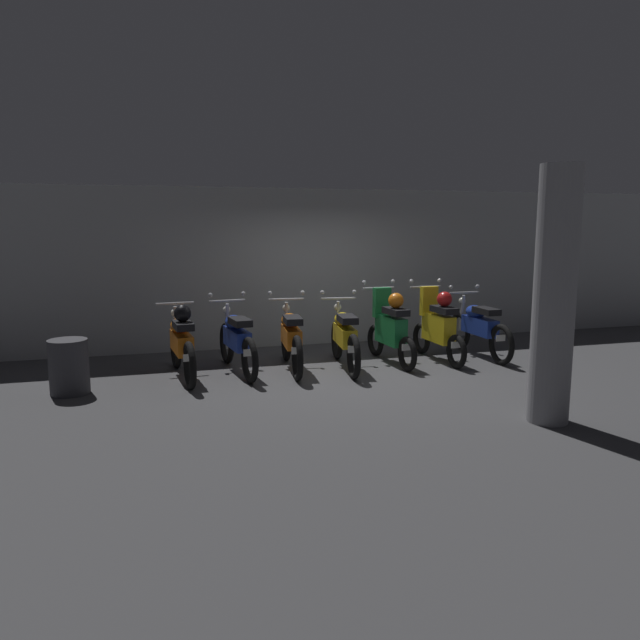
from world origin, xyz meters
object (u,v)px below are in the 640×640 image
object	(u,v)px
motorbike_slot_6	(479,327)
trash_bin	(69,367)
motorbike_slot_1	(237,340)
support_pillar	(554,297)
motorbike_slot_2	(291,338)
motorbike_slot_0	(182,342)
motorbike_slot_3	(344,336)
motorbike_slot_4	(390,328)
motorbike_slot_5	(438,326)

from	to	relation	value
motorbike_slot_6	trash_bin	xyz separation A→B (m)	(-6.31, -0.54, -0.13)
motorbike_slot_1	support_pillar	world-z (taller)	support_pillar
support_pillar	motorbike_slot_2	bearing A→B (deg)	124.64
motorbike_slot_0	motorbike_slot_1	world-z (taller)	motorbike_slot_1
motorbike_slot_3	support_pillar	bearing A→B (deg)	-65.52
trash_bin	motorbike_slot_1	bearing A→B (deg)	13.75
motorbike_slot_0	motorbike_slot_6	size ratio (longest dim) A/B	1.00
motorbike_slot_0	trash_bin	bearing A→B (deg)	-163.26
motorbike_slot_3	support_pillar	distance (m)	3.47
support_pillar	trash_bin	distance (m)	6.02
motorbike_slot_4	motorbike_slot_5	size ratio (longest dim) A/B	1.00
motorbike_slot_2	motorbike_slot_4	size ratio (longest dim) A/B	1.16
trash_bin	motorbike_slot_4	bearing A→B (deg)	5.90
motorbike_slot_5	support_pillar	xyz separation A→B (m)	(-0.22, -3.13, 0.84)
motorbike_slot_0	trash_bin	distance (m)	1.54
support_pillar	motorbike_slot_3	bearing A→B (deg)	114.48
motorbike_slot_3	motorbike_slot_6	bearing A→B (deg)	4.26
support_pillar	motorbike_slot_4	bearing A→B (deg)	100.43
trash_bin	motorbike_slot_0	bearing A→B (deg)	16.74
motorbike_slot_4	support_pillar	xyz separation A→B (m)	(0.58, -3.17, 0.84)
motorbike_slot_1	motorbike_slot_6	bearing A→B (deg)	-0.20
motorbike_slot_4	motorbike_slot_5	distance (m)	0.81
motorbike_slot_2	motorbike_slot_0	bearing A→B (deg)	-178.15
motorbike_slot_2	motorbike_slot_6	xyz separation A→B (m)	(3.23, 0.05, 0.00)
motorbike_slot_0	motorbike_slot_5	world-z (taller)	motorbike_slot_5
motorbike_slot_0	motorbike_slot_3	size ratio (longest dim) A/B	1.00
motorbike_slot_6	motorbike_slot_4	bearing A→B (deg)	-178.03
motorbike_slot_3	support_pillar	world-z (taller)	support_pillar
trash_bin	motorbike_slot_5	bearing A→B (deg)	4.56
motorbike_slot_3	support_pillar	size ratio (longest dim) A/B	0.69
motorbike_slot_1	motorbike_slot_0	bearing A→B (deg)	-171.86
motorbike_slot_1	trash_bin	world-z (taller)	motorbike_slot_1
motorbike_slot_0	motorbike_slot_5	distance (m)	4.04
motorbike_slot_1	motorbike_slot_4	size ratio (longest dim) A/B	1.16
motorbike_slot_6	support_pillar	distance (m)	3.51
motorbike_slot_2	motorbike_slot_5	distance (m)	2.42
motorbike_slot_4	support_pillar	distance (m)	3.34
motorbike_slot_3	motorbike_slot_6	xyz separation A→B (m)	(2.42, 0.18, 0.00)
motorbike_slot_1	motorbike_slot_3	distance (m)	1.64
motorbike_slot_2	motorbike_slot_5	bearing A→B (deg)	-1.26
motorbike_slot_3	motorbike_slot_2	bearing A→B (deg)	170.75
motorbike_slot_5	motorbike_slot_3	bearing A→B (deg)	-177.22
support_pillar	trash_bin	xyz separation A→B (m)	(-5.28, 2.69, -1.05)
motorbike_slot_5	motorbike_slot_6	bearing A→B (deg)	7.18
motorbike_slot_1	support_pillar	xyz separation A→B (m)	(3.01, -3.24, 0.92)
motorbike_slot_5	trash_bin	xyz separation A→B (m)	(-5.50, -0.44, -0.21)
motorbike_slot_6	motorbike_slot_1	bearing A→B (deg)	179.80
motorbike_slot_2	motorbike_slot_4	world-z (taller)	motorbike_slot_4
motorbike_slot_1	motorbike_slot_5	world-z (taller)	motorbike_slot_5
motorbike_slot_6	trash_bin	distance (m)	6.34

